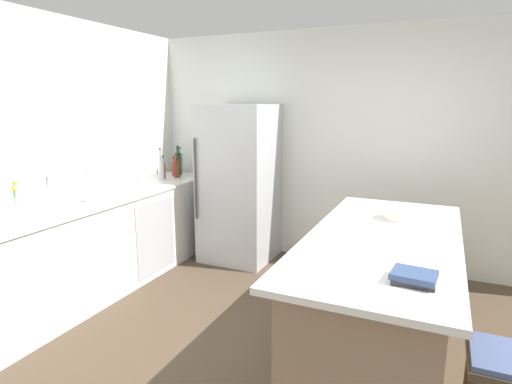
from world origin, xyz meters
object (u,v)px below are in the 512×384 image
at_px(kitchen_island, 379,296).
at_px(gin_bottle, 180,163).
at_px(hot_sauce_bottle, 174,168).
at_px(bar_stool, 507,378).
at_px(sink_faucet, 49,190).
at_px(wine_bottle, 178,163).
at_px(flower_vase, 17,210).
at_px(vinegar_bottle, 163,170).
at_px(mixing_bowl, 399,214).
at_px(syrup_bottle, 177,168).
at_px(soda_bottle, 161,168).
at_px(paper_towel_roll, 87,187).
at_px(refrigerator, 240,183).
at_px(cookbook_stack, 414,277).

bearing_deg(kitchen_island, gin_bottle, 150.46).
xyz_separation_m(kitchen_island, hot_sauce_bottle, (-2.69, 1.37, 0.56)).
distance_m(bar_stool, sink_faucet, 3.45).
bearing_deg(wine_bottle, bar_stool, -33.35).
relative_size(kitchen_island, hot_sauce_bottle, 9.24).
distance_m(flower_vase, vinegar_bottle, 2.00).
distance_m(wine_bottle, mixing_bowl, 2.89).
distance_m(gin_bottle, wine_bottle, 0.10).
distance_m(flower_vase, mixing_bowl, 2.93).
height_order(gin_bottle, syrup_bottle, gin_bottle).
bearing_deg(syrup_bottle, kitchen_island, -26.21).
bearing_deg(sink_faucet, soda_bottle, 88.85).
height_order(paper_towel_roll, mixing_bowl, paper_towel_roll).
height_order(paper_towel_roll, gin_bottle, gin_bottle).
distance_m(flower_vase, paper_towel_roll, 0.74).
xyz_separation_m(kitchen_island, syrup_bottle, (-2.58, 1.27, 0.58)).
height_order(kitchen_island, paper_towel_roll, paper_towel_roll).
distance_m(refrigerator, vinegar_bottle, 0.94).
height_order(syrup_bottle, vinegar_bottle, syrup_bottle).
xyz_separation_m(bar_stool, paper_towel_roll, (-3.31, 0.68, 0.53)).
relative_size(wine_bottle, vinegar_bottle, 1.36).
height_order(syrup_bottle, mixing_bowl, syrup_bottle).
height_order(soda_bottle, cookbook_stack, soda_bottle).
height_order(refrigerator, syrup_bottle, refrigerator).
height_order(sink_faucet, vinegar_bottle, sink_faucet).
bearing_deg(sink_faucet, mixing_bowl, 18.62).
relative_size(bar_stool, vinegar_bottle, 2.43).
xyz_separation_m(refrigerator, paper_towel_roll, (-0.82, -1.47, 0.16)).
distance_m(kitchen_island, flower_vase, 2.76).
height_order(gin_bottle, mixing_bowl, gin_bottle).
relative_size(paper_towel_roll, wine_bottle, 0.86).
distance_m(vinegar_bottle, cookbook_stack, 3.50).
xyz_separation_m(hot_sauce_bottle, soda_bottle, (0.03, -0.30, 0.05)).
height_order(kitchen_island, wine_bottle, wine_bottle).
xyz_separation_m(sink_faucet, paper_towel_roll, (0.08, 0.34, -0.02)).
bearing_deg(gin_bottle, hot_sauce_bottle, -81.55).
xyz_separation_m(cookbook_stack, mixing_bowl, (-0.20, 1.21, 0.02)).
height_order(wine_bottle, vinegar_bottle, wine_bottle).
height_order(gin_bottle, vinegar_bottle, gin_bottle).
bearing_deg(bar_stool, wine_bottle, 146.65).
xyz_separation_m(paper_towel_roll, cookbook_stack, (2.86, -0.63, -0.12)).
relative_size(flower_vase, cookbook_stack, 1.36).
bearing_deg(bar_stool, paper_towel_roll, 168.33).
height_order(bar_stool, syrup_bottle, syrup_bottle).
height_order(flower_vase, soda_bottle, soda_bottle).
relative_size(syrup_bottle, mixing_bowl, 1.22).
xyz_separation_m(refrigerator, vinegar_bottle, (-0.91, -0.21, 0.13)).
xyz_separation_m(refrigerator, sink_faucet, (-0.90, -1.81, 0.18)).
bearing_deg(cookbook_stack, flower_vase, -177.83).
bearing_deg(kitchen_island, hot_sauce_bottle, 153.07).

